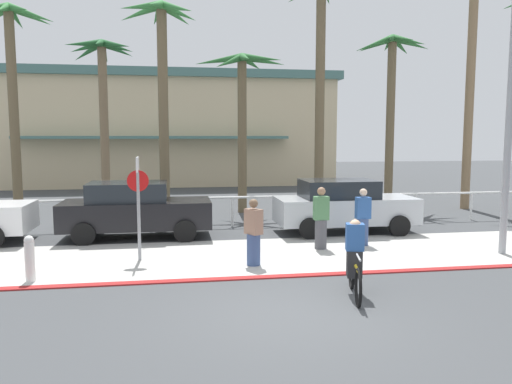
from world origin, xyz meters
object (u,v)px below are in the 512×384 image
at_px(palm_tree_3, 243,90).
at_px(cyclist_yellow_0, 355,260).
at_px(palm_tree_4, 320,52).
at_px(car_black_1, 135,209).
at_px(pedestrian_2, 363,220).
at_px(palm_tree_0, 11,57).
at_px(palm_tree_2, 162,60).
at_px(car_silver_2, 344,205).
at_px(pedestrian_1, 254,235).
at_px(bollard_0, 30,258).
at_px(stop_sign_bike_lane, 138,193).
at_px(pedestrian_0, 321,221).
at_px(palm_tree_1, 102,80).
at_px(palm_tree_6, 472,39).
at_px(palm_tree_5, 391,75).

xyz_separation_m(palm_tree_3, cyclist_yellow_0, (0.68, -10.90, -4.20)).
xyz_separation_m(palm_tree_4, car_black_1, (-6.70, -3.42, -5.36)).
bearing_deg(pedestrian_2, palm_tree_0, 146.57).
bearing_deg(palm_tree_2, car_silver_2, -31.34).
xyz_separation_m(palm_tree_4, pedestrian_1, (-3.69, -7.27, -5.50)).
relative_size(palm_tree_2, pedestrian_2, 4.85).
height_order(palm_tree_0, cyclist_yellow_0, palm_tree_0).
relative_size(bollard_0, palm_tree_0, 0.12).
height_order(stop_sign_bike_lane, cyclist_yellow_0, stop_sign_bike_lane).
height_order(palm_tree_4, pedestrian_0, palm_tree_4).
bearing_deg(palm_tree_4, pedestrian_1, -116.94).
relative_size(palm_tree_1, palm_tree_6, 0.71).
distance_m(car_silver_2, pedestrian_0, 2.62).
bearing_deg(car_silver_2, stop_sign_bike_lane, -156.34).
bearing_deg(palm_tree_5, palm_tree_0, 179.75).
distance_m(palm_tree_0, car_black_1, 8.77).
xyz_separation_m(palm_tree_2, palm_tree_6, (12.53, 0.83, 1.26)).
xyz_separation_m(palm_tree_3, pedestrian_2, (2.46, -6.73, -4.15)).
bearing_deg(palm_tree_5, pedestrian_1, -129.17).
height_order(bollard_0, palm_tree_5, palm_tree_5).
height_order(bollard_0, palm_tree_0, palm_tree_0).
distance_m(palm_tree_0, palm_tree_5, 15.15).
bearing_deg(bollard_0, palm_tree_1, 89.11).
bearing_deg(pedestrian_0, palm_tree_4, 74.46).
bearing_deg(palm_tree_5, palm_tree_6, -19.46).
bearing_deg(stop_sign_bike_lane, pedestrian_1, -19.32).
xyz_separation_m(palm_tree_2, pedestrian_1, (2.18, -7.11, -5.04)).
bearing_deg(palm_tree_4, palm_tree_6, 5.74).
bearing_deg(pedestrian_0, car_black_1, 154.76).
relative_size(pedestrian_0, pedestrian_1, 1.06).
xyz_separation_m(pedestrian_0, pedestrian_1, (-2.08, -1.45, -0.05)).
relative_size(palm_tree_5, pedestrian_0, 4.31).
bearing_deg(car_black_1, stop_sign_bike_lane, -83.84).
height_order(palm_tree_1, palm_tree_3, palm_tree_1).
xyz_separation_m(cyclist_yellow_0, pedestrian_2, (1.78, 4.17, 0.05)).
relative_size(palm_tree_1, pedestrian_2, 4.34).
distance_m(palm_tree_1, car_black_1, 8.01).
distance_m(palm_tree_5, cyclist_yellow_0, 13.77).
height_order(palm_tree_5, car_black_1, palm_tree_5).
bearing_deg(palm_tree_6, pedestrian_2, -138.20).
height_order(palm_tree_4, car_silver_2, palm_tree_4).
relative_size(palm_tree_2, pedestrian_1, 4.89).
height_order(palm_tree_0, car_black_1, palm_tree_0).
bearing_deg(car_black_1, palm_tree_2, 75.79).
bearing_deg(car_black_1, palm_tree_3, 49.49).
bearing_deg(car_silver_2, cyclist_yellow_0, -107.25).
distance_m(stop_sign_bike_lane, pedestrian_1, 3.01).
xyz_separation_m(palm_tree_0, pedestrian_1, (7.81, -9.07, -5.29)).
distance_m(palm_tree_0, cyclist_yellow_0, 15.81).
height_order(car_black_1, pedestrian_2, car_black_1).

